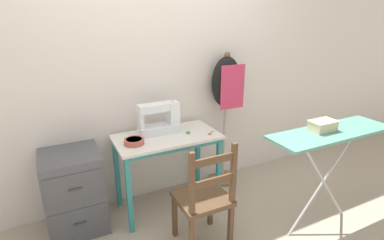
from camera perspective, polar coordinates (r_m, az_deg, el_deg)
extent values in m
plane|color=tan|center=(2.89, -2.43, -18.40)|extent=(14.00, 14.00, 0.00)
cube|color=silver|center=(2.86, -7.55, 9.25)|extent=(10.00, 0.05, 2.55)
cube|color=silver|center=(2.73, -4.83, -3.22)|extent=(0.94, 0.51, 0.02)
cube|color=teal|center=(2.56, -3.02, -5.55)|extent=(0.86, 0.03, 0.04)
cube|color=teal|center=(2.61, -11.86, -13.95)|extent=(0.04, 0.04, 0.71)
cube|color=teal|center=(2.89, 5.06, -9.98)|extent=(0.04, 0.04, 0.71)
cube|color=teal|center=(2.97, -14.06, -9.73)|extent=(0.04, 0.04, 0.71)
cube|color=teal|center=(3.22, 1.09, -6.67)|extent=(0.04, 0.04, 0.71)
cube|color=white|center=(2.77, -6.26, -1.73)|extent=(0.37, 0.15, 0.08)
cube|color=white|center=(2.77, -3.64, 1.49)|extent=(0.09, 0.13, 0.21)
cube|color=white|center=(2.70, -6.88, 2.38)|extent=(0.33, 0.11, 0.07)
cube|color=white|center=(2.69, -9.70, -0.14)|extent=(0.04, 0.08, 0.14)
cylinder|color=#B22D2D|center=(2.79, -2.64, 1.64)|extent=(0.02, 0.06, 0.06)
cylinder|color=#99999E|center=(2.74, -3.70, 3.78)|extent=(0.01, 0.01, 0.02)
cylinder|color=#B25647|center=(2.58, -10.97, -4.04)|extent=(0.17, 0.17, 0.05)
cylinder|color=brown|center=(2.57, -11.00, -3.64)|extent=(0.14, 0.14, 0.01)
cube|color=silver|center=(2.80, 3.69, -2.26)|extent=(0.07, 0.07, 0.00)
cube|color=silver|center=(2.80, 3.91, -2.30)|extent=(0.08, 0.05, 0.00)
torus|color=#DB511E|center=(2.74, 3.40, -2.70)|extent=(0.03, 0.03, 0.01)
torus|color=#DB511E|center=(2.75, 3.31, -2.69)|extent=(0.03, 0.03, 0.01)
cylinder|color=green|center=(2.75, -0.74, -2.30)|extent=(0.03, 0.03, 0.03)
cylinder|color=beige|center=(2.75, -0.74, -2.02)|extent=(0.04, 0.04, 0.00)
cylinder|color=beige|center=(2.76, -0.74, -2.59)|extent=(0.04, 0.04, 0.00)
cube|color=#513823|center=(2.42, 1.95, -14.64)|extent=(0.40, 0.38, 0.04)
cube|color=#513823|center=(2.61, -3.31, -17.76)|extent=(0.04, 0.04, 0.39)
cube|color=#513823|center=(2.73, 3.51, -15.83)|extent=(0.04, 0.04, 0.39)
cube|color=#513823|center=(2.38, -0.03, -21.95)|extent=(0.04, 0.04, 0.39)
cube|color=#513823|center=(2.52, 7.35, -19.51)|extent=(0.04, 0.04, 0.39)
cube|color=#513823|center=(2.10, -0.03, -12.11)|extent=(0.04, 0.04, 0.48)
cube|color=#513823|center=(2.25, 7.87, -9.98)|extent=(0.04, 0.04, 0.48)
cube|color=#513823|center=(2.10, 4.17, -7.64)|extent=(0.34, 0.02, 0.06)
cube|color=#513823|center=(2.18, 4.06, -11.58)|extent=(0.34, 0.02, 0.06)
cube|color=#4C4C51|center=(2.80, -21.53, -12.49)|extent=(0.47, 0.47, 0.71)
cube|color=#46464B|center=(2.52, -21.39, -12.14)|extent=(0.43, 0.01, 0.26)
cube|color=#333338|center=(2.51, -21.36, -12.25)|extent=(0.10, 0.01, 0.02)
cube|color=#46464B|center=(2.69, -20.54, -17.85)|extent=(0.43, 0.01, 0.26)
cube|color=#333338|center=(2.68, -20.52, -17.97)|extent=(0.10, 0.01, 0.02)
cylinder|color=#846647|center=(3.49, 5.83, -10.92)|extent=(0.32, 0.32, 0.03)
cylinder|color=#ADA89E|center=(3.28, 6.11, -3.81)|extent=(0.03, 0.03, 0.91)
ellipsoid|color=black|center=(3.09, 6.53, 7.15)|extent=(0.32, 0.23, 0.52)
sphere|color=brown|center=(3.04, 6.73, 12.25)|extent=(0.06, 0.06, 0.06)
cube|color=#C63356|center=(2.99, 7.75, 6.22)|extent=(0.27, 0.01, 0.44)
cube|color=#518E7A|center=(2.64, 25.06, -2.15)|extent=(1.10, 0.33, 0.02)
cylinder|color=#B7B7BC|center=(2.82, 23.76, -10.64)|extent=(0.68, 0.02, 0.88)
cylinder|color=#B7B7BC|center=(2.82, 23.76, -10.64)|extent=(0.68, 0.02, 0.88)
cube|color=beige|center=(2.60, 23.63, -1.06)|extent=(0.21, 0.13, 0.08)
cube|color=beige|center=(2.59, 23.75, -0.19)|extent=(0.22, 0.13, 0.01)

